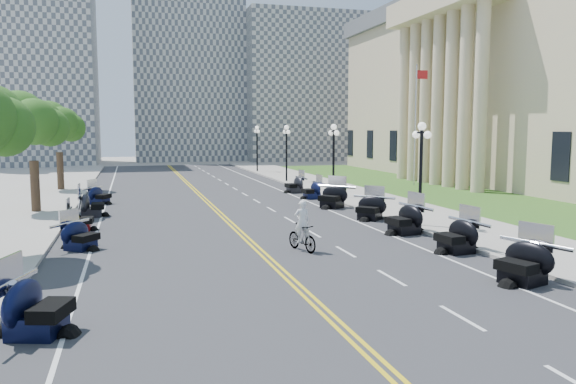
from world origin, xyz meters
TOP-DOWN VIEW (x-y plane):
  - ground at (0.00, 0.00)m, footprint 160.00×160.00m
  - road at (0.00, 10.00)m, footprint 16.00×90.00m
  - centerline_yellow_a at (-0.12, 10.00)m, footprint 0.12×90.00m
  - centerline_yellow_b at (0.12, 10.00)m, footprint 0.12×90.00m
  - edge_line_north at (6.40, 10.00)m, footprint 0.12×90.00m
  - edge_line_south at (-6.40, 10.00)m, footprint 0.12×90.00m
  - lane_dash_4 at (3.20, -8.00)m, footprint 0.12×2.00m
  - lane_dash_5 at (3.20, -4.00)m, footprint 0.12×2.00m
  - lane_dash_6 at (3.20, 0.00)m, footprint 0.12×2.00m
  - lane_dash_7 at (3.20, 4.00)m, footprint 0.12×2.00m
  - lane_dash_8 at (3.20, 8.00)m, footprint 0.12×2.00m
  - lane_dash_9 at (3.20, 12.00)m, footprint 0.12×2.00m
  - lane_dash_10 at (3.20, 16.00)m, footprint 0.12×2.00m
  - lane_dash_11 at (3.20, 20.00)m, footprint 0.12×2.00m
  - lane_dash_12 at (3.20, 24.00)m, footprint 0.12×2.00m
  - lane_dash_13 at (3.20, 28.00)m, footprint 0.12×2.00m
  - lane_dash_14 at (3.20, 32.00)m, footprint 0.12×2.00m
  - lane_dash_15 at (3.20, 36.00)m, footprint 0.12×2.00m
  - lane_dash_16 at (3.20, 40.00)m, footprint 0.12×2.00m
  - lane_dash_17 at (3.20, 44.00)m, footprint 0.12×2.00m
  - lane_dash_18 at (3.20, 48.00)m, footprint 0.12×2.00m
  - lane_dash_19 at (3.20, 52.00)m, footprint 0.12×2.00m
  - sidewalk_north at (10.50, 10.00)m, footprint 5.00×90.00m
  - sidewalk_south at (-10.50, 10.00)m, footprint 5.00×90.00m
  - lawn at (17.50, 18.00)m, footprint 9.00×60.00m
  - civic_building at (32.00, 22.00)m, footprint 26.00×51.00m
  - distant_block_a at (-18.00, 62.00)m, footprint 18.00×14.00m
  - distant_block_b at (4.00, 68.00)m, footprint 16.00×12.00m
  - distant_block_c at (22.00, 65.00)m, footprint 20.00×14.00m
  - street_lamp_2 at (8.60, 4.00)m, footprint 0.50×1.20m
  - street_lamp_3 at (8.60, 16.00)m, footprint 0.50×1.20m
  - street_lamp_4 at (8.60, 28.00)m, footprint 0.50×1.20m
  - street_lamp_5 at (8.60, 40.00)m, footprint 0.50×1.20m
  - flagpole at (18.00, 22.00)m, footprint 1.10×0.20m
  - tree_3 at (-10.00, 14.00)m, footprint 4.80×4.80m
  - tree_4 at (-10.00, 26.00)m, footprint 4.80×4.80m
  - motorcycle_n_4 at (6.80, -5.72)m, footprint 2.70×2.70m
  - motorcycle_n_5 at (7.28, -1.29)m, footprint 2.32×2.32m
  - motorcycle_n_6 at (7.16, 2.78)m, footprint 2.49×2.49m
  - motorcycle_n_7 at (7.29, 6.90)m, footprint 2.88×2.88m
  - motorcycle_n_8 at (6.91, 11.62)m, footprint 3.12×3.12m
  - motorcycle_n_9 at (7.14, 16.27)m, footprint 2.01×2.01m
  - motorcycle_n_10 at (7.02, 20.04)m, footprint 2.16×2.16m
  - motorcycle_s_4 at (-6.98, -6.38)m, footprint 2.73×2.73m
  - motorcycle_s_6 at (-6.79, 3.22)m, footprint 2.58×2.58m
  - motorcycle_s_7 at (-7.14, 7.61)m, footprint 1.85×1.85m
  - motorcycle_s_8 at (-6.91, 11.95)m, footprint 2.12×2.12m
  - motorcycle_s_9 at (-6.75, 17.25)m, footprint 2.50×2.50m
  - bicycle at (1.60, 0.59)m, footprint 1.04×1.88m
  - cyclist_rider at (1.60, 0.59)m, footprint 0.61×0.40m

SIDE VIEW (x-z plane):
  - ground at x=0.00m, z-range 0.00..0.00m
  - road at x=0.00m, z-range 0.00..0.01m
  - centerline_yellow_a at x=-0.12m, z-range 0.01..0.01m
  - centerline_yellow_b at x=0.12m, z-range 0.01..0.01m
  - edge_line_north at x=6.40m, z-range 0.01..0.01m
  - edge_line_south at x=-6.40m, z-range 0.01..0.01m
  - lane_dash_4 at x=3.20m, z-range 0.01..0.01m
  - lane_dash_5 at x=3.20m, z-range 0.01..0.01m
  - lane_dash_6 at x=3.20m, z-range 0.01..0.01m
  - lane_dash_7 at x=3.20m, z-range 0.01..0.01m
  - lane_dash_8 at x=3.20m, z-range 0.01..0.01m
  - lane_dash_9 at x=3.20m, z-range 0.01..0.01m
  - lane_dash_10 at x=3.20m, z-range 0.01..0.01m
  - lane_dash_11 at x=3.20m, z-range 0.01..0.01m
  - lane_dash_12 at x=3.20m, z-range 0.01..0.01m
  - lane_dash_13 at x=3.20m, z-range 0.01..0.01m
  - lane_dash_14 at x=3.20m, z-range 0.01..0.01m
  - lane_dash_15 at x=3.20m, z-range 0.01..0.01m
  - lane_dash_16 at x=3.20m, z-range 0.01..0.01m
  - lane_dash_17 at x=3.20m, z-range 0.01..0.01m
  - lane_dash_18 at x=3.20m, z-range 0.01..0.01m
  - lane_dash_19 at x=3.20m, z-range 0.01..0.01m
  - lawn at x=17.50m, z-range 0.00..0.10m
  - sidewalk_north at x=10.50m, z-range 0.00..0.15m
  - sidewalk_south at x=-10.50m, z-range 0.00..0.15m
  - bicycle at x=1.60m, z-range 0.00..1.09m
  - motorcycle_s_7 at x=-7.14m, z-range 0.00..1.26m
  - motorcycle_s_9 at x=-6.75m, z-range 0.00..1.28m
  - motorcycle_s_6 at x=-6.79m, z-range 0.00..1.29m
  - motorcycle_n_9 at x=7.14m, z-range 0.00..1.34m
  - motorcycle_n_10 at x=7.02m, z-range 0.00..1.38m
  - motorcycle_n_7 at x=7.29m, z-range 0.00..1.43m
  - motorcycle_s_8 at x=-6.91m, z-range 0.00..1.47m
  - motorcycle_n_5 at x=7.28m, z-range 0.00..1.47m
  - motorcycle_n_4 at x=6.80m, z-range 0.00..1.50m
  - motorcycle_s_4 at x=-6.98m, z-range 0.00..1.52m
  - motorcycle_n_6 at x=7.16m, z-range 0.00..1.53m
  - motorcycle_n_8 at x=6.91m, z-range 0.00..1.55m
  - cyclist_rider at x=1.60m, z-range 1.09..2.76m
  - street_lamp_2 at x=8.60m, z-range 0.15..5.05m
  - street_lamp_3 at x=8.60m, z-range 0.15..5.05m
  - street_lamp_4 at x=8.60m, z-range 0.15..5.05m
  - street_lamp_5 at x=8.60m, z-range 0.15..5.05m
  - tree_3 at x=-10.00m, z-range 0.15..9.35m
  - tree_4 at x=-10.00m, z-range 0.15..9.35m
  - flagpole at x=18.00m, z-range 0.00..10.00m
  - civic_building at x=32.00m, z-range 0.00..17.80m
  - distant_block_c at x=22.00m, z-range 0.00..22.00m
  - distant_block_a at x=-18.00m, z-range 0.00..26.00m
  - distant_block_b at x=4.00m, z-range 0.00..30.00m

